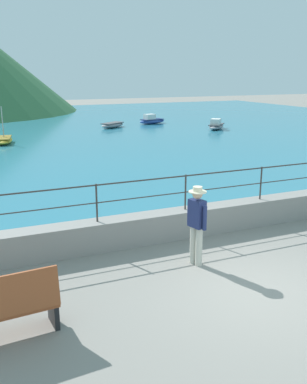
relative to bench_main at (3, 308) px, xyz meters
The scene contains 10 objects.
ground_plane 4.71m from the bench_main, ahead, with size 120.00×120.00×0.00m, color gray.
promenade_wall 5.51m from the bench_main, 31.94° to the left, with size 20.00×0.56×0.70m, color gray.
railing 5.56m from the bench_main, 31.94° to the left, with size 18.44×0.04×0.90m.
lake_water 25.98m from the bench_main, 79.65° to the left, with size 64.00×44.32×0.06m, color teal.
bench_main is the anchor object (origin of this frame).
person_walking 4.30m from the bench_main, 17.36° to the left, with size 0.38×0.56×1.75m.
boat_0 20.08m from the bench_main, 84.78° to the left, with size 1.27×2.42×2.10m.
boat_1 29.10m from the bench_main, 62.14° to the left, with size 2.44×1.35×0.76m.
boat_2 26.52m from the bench_main, 67.99° to the left, with size 2.41×2.03×0.36m.
boat_4 26.44m from the bench_main, 51.40° to the left, with size 2.26×2.26×0.76m.
Camera 1 is at (-4.93, -6.09, 4.06)m, focal length 40.74 mm.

